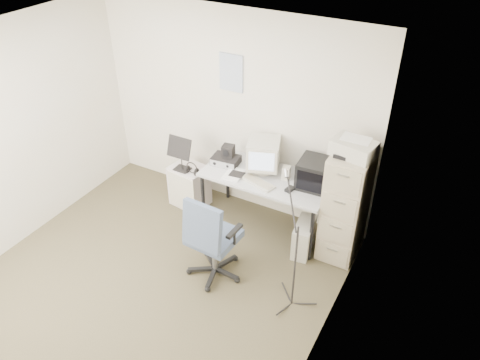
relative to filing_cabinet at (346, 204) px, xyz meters
The scene contains 23 objects.
floor 2.26m from the filing_cabinet, 136.87° to the right, with size 3.60×3.60×0.01m, color #433B27.
ceiling 2.85m from the filing_cabinet, 136.87° to the right, with size 3.60×3.60×0.01m, color white.
wall_back 1.72m from the filing_cabinet, 168.55° to the left, with size 3.60×0.02×2.50m, color silver.
wall_left 3.74m from the filing_cabinet, 156.35° to the right, with size 0.02×3.60×2.50m, color silver.
wall_right 1.61m from the filing_cabinet, 81.54° to the right, with size 0.02×3.60×2.50m, color silver.
wall_calendar 1.97m from the filing_cabinet, 169.10° to the left, with size 0.30×0.02×0.44m, color white.
filing_cabinet is the anchor object (origin of this frame).
printer 0.73m from the filing_cabinet, 90.00° to the right, with size 0.42×0.29×0.16m, color silver.
desk 0.99m from the filing_cabinet, behind, with size 1.50×0.70×0.73m, color silver.
crt_monitor 1.08m from the filing_cabinet, behind, with size 0.36×0.38×0.40m, color silver.
crt_tv 0.48m from the filing_cabinet, behind, with size 0.35×0.37×0.32m, color black.
desk_speaker 0.75m from the filing_cabinet, behind, with size 0.09×0.09×0.16m, color beige.
keyboard 1.00m from the filing_cabinet, 168.19° to the right, with size 0.42×0.15×0.02m, color silver.
mouse 0.63m from the filing_cabinet, 164.88° to the right, with size 0.07×0.11×0.03m, color black.
radio_receiver 1.51m from the filing_cabinet, behind, with size 0.32×0.23×0.09m, color black.
radio_speaker 1.52m from the filing_cabinet, behind, with size 0.14×0.13×0.14m, color black.
papers 1.31m from the filing_cabinet, behind, with size 0.20×0.27×0.02m, color white.
pc_tower 0.63m from the filing_cabinet, 147.78° to the right, with size 0.19×0.42×0.39m, color silver.
office_chair 1.49m from the filing_cabinet, 136.49° to the right, with size 0.61×0.61×1.06m, color #47556B.
side_cart 2.05m from the filing_cabinet, behind, with size 0.45×0.36×0.55m, color silver.
music_stand 2.07m from the filing_cabinet, behind, with size 0.32×0.17×0.47m, color black.
headphones 1.91m from the filing_cabinet, behind, with size 0.17×0.17×0.03m, color black.
mic_stand 1.03m from the filing_cabinet, 99.00° to the right, with size 0.02×0.02×1.32m, color black.
Camera 1 is at (2.51, -2.65, 3.72)m, focal length 35.00 mm.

